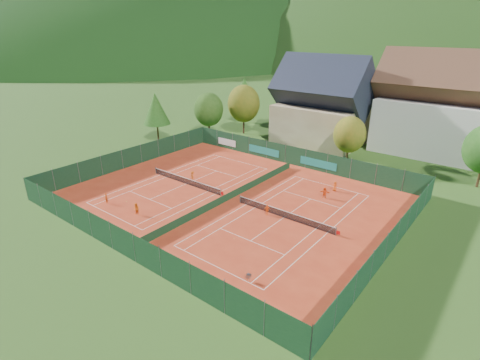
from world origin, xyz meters
name	(u,v)px	position (x,y,z in m)	size (l,w,h in m)	color
ground	(230,199)	(0.00, 0.00, -0.02)	(600.00, 600.00, 0.00)	#2A5019
clay_pad	(230,199)	(0.00, 0.00, 0.01)	(40.00, 32.00, 0.01)	#B5341A
court_markings_left	(186,184)	(-8.00, 0.00, 0.01)	(11.03, 23.83, 0.00)	white
court_markings_right	(284,218)	(8.00, 0.00, 0.01)	(11.03, 23.83, 0.00)	white
tennis_net_left	(187,181)	(-7.85, 0.00, 0.51)	(13.30, 0.10, 1.02)	#59595B
tennis_net_right	(285,214)	(8.15, 0.00, 0.51)	(13.30, 0.10, 1.02)	#59595B
court_divider	(230,196)	(0.00, 0.00, 0.50)	(0.03, 28.80, 1.00)	#153A1F
fence_north	(293,156)	(-0.46, 15.99, 1.47)	(40.00, 0.10, 3.00)	#143921
fence_south	(122,242)	(0.00, -16.00, 1.50)	(40.00, 0.04, 3.00)	#12331B
fence_west	(132,157)	(-20.00, 0.00, 1.50)	(0.04, 32.00, 3.00)	#13341E
fence_east	(392,241)	(20.00, 0.05, 1.48)	(0.09, 32.00, 3.00)	#153C22
chalet	(322,107)	(-3.00, 30.00, 6.62)	(16.20, 12.00, 16.00)	beige
hotel_block_a	(443,111)	(16.00, 36.00, 7.38)	(21.60, 11.00, 17.25)	silver
tree_west_front	(209,109)	(-22.00, 20.00, 5.39)	(5.72, 5.72, 8.69)	#452918
tree_west_mid	(244,104)	(-18.00, 26.00, 6.07)	(6.44, 6.44, 9.78)	#472919
tree_west_back	(244,92)	(-24.00, 34.00, 6.74)	(5.60, 5.60, 10.00)	#473219
tree_center	(350,135)	(6.00, 22.00, 4.72)	(5.01, 5.01, 7.60)	#4B341A
tree_west_side	(156,109)	(-28.00, 12.00, 6.06)	(5.04, 5.04, 9.00)	#49321A
ball_hopper	(249,276)	(11.78, -11.74, 0.56)	(0.34, 0.34, 0.80)	slate
loose_ball_0	(127,201)	(-9.77, -8.62, 0.03)	(0.07, 0.07, 0.07)	#CCD833
loose_ball_1	(234,238)	(6.39, -7.09, 0.03)	(0.07, 0.07, 0.07)	#CCD833
loose_ball_2	(271,185)	(1.57, 6.95, 0.03)	(0.07, 0.07, 0.07)	#CCD833
player_left_near	(106,198)	(-11.36, -10.38, 0.69)	(0.50, 0.33, 1.37)	#DB4C13
player_left_mid	(136,209)	(-5.89, -9.99, 0.73)	(0.71, 0.55, 1.46)	orange
player_left_far	(193,176)	(-8.05, 1.37, 0.74)	(0.95, 0.55, 1.47)	#CE4F12
player_right_near	(267,210)	(6.05, -0.61, 0.66)	(0.77, 0.32, 1.31)	orange
player_right_far_a	(335,186)	(9.29, 10.62, 0.68)	(0.66, 0.43, 1.35)	#DE4D13
player_right_far_b	(325,193)	(9.19, 7.80, 0.73)	(1.35, 0.43, 1.46)	#FF5316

